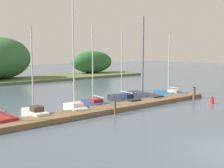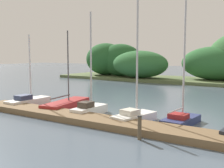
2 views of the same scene
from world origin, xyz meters
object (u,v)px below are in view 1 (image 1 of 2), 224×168
at_px(sailboat_2, 34,112).
at_px(mooring_piling_1, 115,107).
at_px(sailboat_4, 94,102).
at_px(channel_buoy_0, 212,101).
at_px(sailboat_5, 123,98).
at_px(sailboat_3, 75,105).
at_px(sailboat_6, 143,94).
at_px(mooring_piling_2, 194,93).
at_px(sailboat_7, 170,92).

distance_m(sailboat_2, mooring_piling_1, 5.58).
height_order(sailboat_4, channel_buoy_0, sailboat_4).
bearing_deg(mooring_piling_1, sailboat_2, 149.82).
distance_m(sailboat_2, sailboat_5, 8.50).
distance_m(sailboat_3, sailboat_6, 8.34).
bearing_deg(mooring_piling_2, sailboat_4, 158.70).
bearing_deg(sailboat_6, sailboat_5, 102.51).
bearing_deg(sailboat_4, sailboat_7, -87.07).
height_order(sailboat_3, sailboat_6, sailboat_3).
bearing_deg(sailboat_6, sailboat_2, 100.22).
bearing_deg(sailboat_3, sailboat_4, -57.25).
height_order(sailboat_4, sailboat_6, sailboat_6).
bearing_deg(sailboat_6, channel_buoy_0, -149.55).
xyz_separation_m(sailboat_7, channel_buoy_0, (-0.72, -5.24, -0.08)).
bearing_deg(sailboat_3, sailboat_2, 101.20).
height_order(sailboat_3, sailboat_7, sailboat_3).
relative_size(sailboat_3, sailboat_6, 1.05).
xyz_separation_m(sailboat_5, mooring_piling_1, (-3.66, -3.35, 0.19)).
bearing_deg(mooring_piling_1, sailboat_7, 17.97).
distance_m(sailboat_4, sailboat_5, 2.99).
distance_m(sailboat_7, mooring_piling_2, 3.18).
bearing_deg(sailboat_4, sailboat_6, -83.80).
bearing_deg(mooring_piling_1, mooring_piling_2, 0.51).
distance_m(sailboat_2, channel_buoy_0, 14.88).
xyz_separation_m(sailboat_5, channel_buoy_0, (5.59, -5.36, -0.09)).
bearing_deg(sailboat_5, sailboat_4, 90.11).
relative_size(sailboat_4, sailboat_7, 1.06).
relative_size(sailboat_3, channel_buoy_0, 13.54).
relative_size(sailboat_2, mooring_piling_2, 5.25).
height_order(sailboat_4, mooring_piling_2, sailboat_4).
bearing_deg(mooring_piling_2, sailboat_6, 129.87).
distance_m(sailboat_2, sailboat_6, 11.49).
height_order(sailboat_5, channel_buoy_0, sailboat_5).
relative_size(sailboat_3, sailboat_4, 1.26).
bearing_deg(sailboat_7, sailboat_2, 87.29).
height_order(sailboat_2, sailboat_6, sailboat_6).
height_order(sailboat_7, mooring_piling_1, sailboat_7).
bearing_deg(sailboat_4, sailboat_5, -89.44).
height_order(sailboat_2, mooring_piling_2, sailboat_2).
bearing_deg(sailboat_6, sailboat_7, -92.16).
relative_size(sailboat_2, sailboat_4, 0.97).
bearing_deg(mooring_piling_1, sailboat_6, 29.16).
height_order(sailboat_6, sailboat_7, sailboat_6).
bearing_deg(sailboat_2, sailboat_7, -87.93).
distance_m(sailboat_3, sailboat_5, 5.36).
bearing_deg(sailboat_7, mooring_piling_1, 103.59).
bearing_deg(mooring_piling_1, channel_buoy_0, -12.25).
height_order(sailboat_4, sailboat_7, sailboat_4).
xyz_separation_m(sailboat_4, mooring_piling_2, (8.97, -3.50, 0.25)).
bearing_deg(sailboat_3, channel_buoy_0, -100.85).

